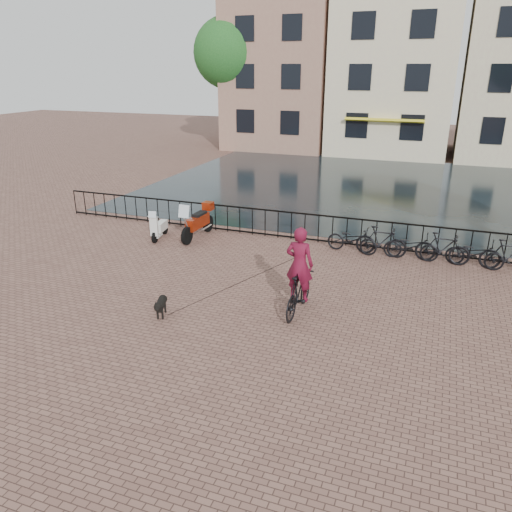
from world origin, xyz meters
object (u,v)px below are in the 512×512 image
(motorcycle, at_px, (197,218))
(scooter, at_px, (159,222))
(cyclist, at_px, (299,276))
(dog, at_px, (161,306))

(motorcycle, distance_m, scooter, 1.39)
(cyclist, distance_m, scooter, 7.44)
(scooter, bearing_deg, cyclist, -41.19)
(motorcycle, bearing_deg, dog, -69.81)
(motorcycle, relative_size, scooter, 1.57)
(motorcycle, xyz_separation_m, scooter, (-1.27, -0.53, -0.14))
(dog, bearing_deg, cyclist, 3.74)
(cyclist, height_order, scooter, cyclist)
(dog, distance_m, scooter, 6.15)
(dog, distance_m, motorcycle, 6.12)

